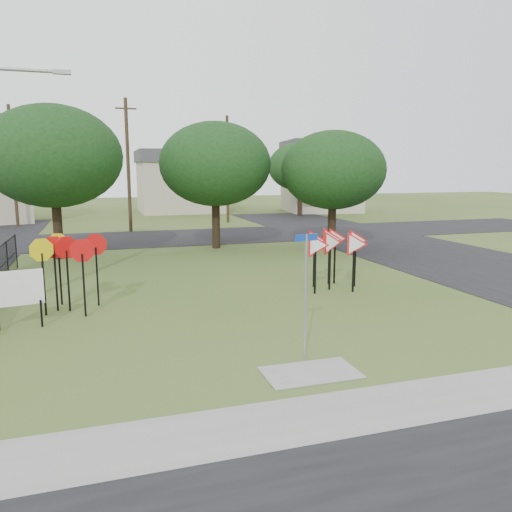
{
  "coord_description": "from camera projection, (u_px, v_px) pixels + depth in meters",
  "views": [
    {
      "loc": [
        -4.11,
        -11.54,
        4.23
      ],
      "look_at": [
        0.5,
        3.0,
        1.6
      ],
      "focal_mm": 35.0,
      "sensor_mm": 36.0,
      "label": 1
    }
  ],
  "objects": [
    {
      "name": "street_right",
      "position": [
        427.0,
        253.0,
        25.75
      ],
      "size": [
        8.0,
        50.0,
        0.02
      ],
      "primitive_type": "cube",
      "color": "black",
      "rests_on": "ground"
    },
    {
      "name": "info_board",
      "position": [
        18.0,
        290.0,
        13.32
      ],
      "size": [
        1.27,
        0.27,
        1.6
      ],
      "color": "black",
      "rests_on": "ground"
    },
    {
      "name": "street_far",
      "position": [
        168.0,
        238.0,
        31.57
      ],
      "size": [
        60.0,
        8.0,
        0.02
      ],
      "primitive_type": "cube",
      "color": "black",
      "rests_on": "ground"
    },
    {
      "name": "tree_far_right",
      "position": [
        300.0,
        167.0,
        46.24
      ],
      "size": [
        6.0,
        6.0,
        6.8
      ],
      "color": "black",
      "rests_on": "ground"
    },
    {
      "name": "far_pole_b",
      "position": [
        227.0,
        169.0,
        40.13
      ],
      "size": [
        1.4,
        0.24,
        8.5
      ],
      "color": "#40301D",
      "rests_on": "ground"
    },
    {
      "name": "far_pole_a",
      "position": [
        128.0,
        165.0,
        33.95
      ],
      "size": [
        1.4,
        0.24,
        9.0
      ],
      "color": "#40301D",
      "rests_on": "ground"
    },
    {
      "name": "street_name_sign",
      "position": [
        306.0,
        288.0,
        11.07
      ],
      "size": [
        0.58,
        0.15,
        2.86
      ],
      "color": "#94969C",
      "rests_on": "ground"
    },
    {
      "name": "house_mid",
      "position": [
        180.0,
        181.0,
        51.02
      ],
      "size": [
        8.4,
        8.4,
        6.2
      ],
      "color": "#C1B69B",
      "rests_on": "ground"
    },
    {
      "name": "tree_near_left",
      "position": [
        53.0,
        157.0,
        23.32
      ],
      "size": [
        6.4,
        6.4,
        7.27
      ],
      "color": "black",
      "rests_on": "ground"
    },
    {
      "name": "sidewalk",
      "position": [
        352.0,
        411.0,
        8.84
      ],
      "size": [
        30.0,
        1.6,
        0.02
      ],
      "primitive_type": "cube",
      "color": "gray",
      "rests_on": "ground"
    },
    {
      "name": "yield_sign_cluster",
      "position": [
        334.0,
        244.0,
        17.88
      ],
      "size": [
        2.78,
        1.78,
        2.17
      ],
      "color": "black",
      "rests_on": "ground"
    },
    {
      "name": "curb_pad",
      "position": [
        311.0,
        373.0,
        10.53
      ],
      "size": [
        2.0,
        1.2,
        0.02
      ],
      "primitive_type": "cube",
      "color": "gray",
      "rests_on": "ground"
    },
    {
      "name": "tree_near_right",
      "position": [
        333.0,
        170.0,
        26.66
      ],
      "size": [
        5.6,
        5.6,
        6.33
      ],
      "color": "black",
      "rests_on": "ground"
    },
    {
      "name": "ground",
      "position": [
        273.0,
        337.0,
        12.78
      ],
      "size": [
        140.0,
        140.0,
        0.0
      ],
      "primitive_type": "plane",
      "color": "#3D5520"
    },
    {
      "name": "planting_strip",
      "position": [
        389.0,
        447.0,
        7.71
      ],
      "size": [
        30.0,
        0.8,
        0.02
      ],
      "primitive_type": "cube",
      "color": "#3D5520",
      "rests_on": "ground"
    },
    {
      "name": "tree_near_mid",
      "position": [
        215.0,
        164.0,
        26.7
      ],
      "size": [
        6.0,
        6.0,
        6.8
      ],
      "color": "black",
      "rests_on": "ground"
    },
    {
      "name": "far_pole_c",
      "position": [
        13.0,
        165.0,
        37.21
      ],
      "size": [
        1.4,
        0.24,
        9.0
      ],
      "color": "#40301D",
      "rests_on": "ground"
    },
    {
      "name": "house_right",
      "position": [
        321.0,
        176.0,
        51.34
      ],
      "size": [
        8.3,
        8.3,
        7.2
      ],
      "color": "#C1B69B",
      "rests_on": "ground"
    },
    {
      "name": "stop_sign_cluster",
      "position": [
        67.0,
        255.0,
        14.95
      ],
      "size": [
        2.18,
        1.77,
        2.31
      ],
      "color": "black",
      "rests_on": "ground"
    }
  ]
}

